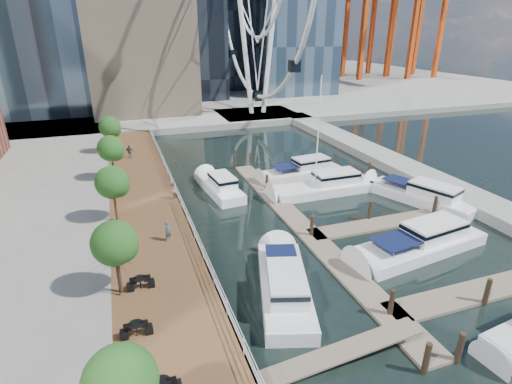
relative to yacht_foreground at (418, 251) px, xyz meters
The scene contains 16 objects.
ground 10.08m from the yacht_foreground, 160.58° to the right, with size 520.00×520.00×0.00m, color black.
boardwalk 21.87m from the yacht_foreground, 147.80° to the left, with size 6.00×60.00×1.00m, color brown.
seawall 19.40m from the yacht_foreground, 143.08° to the left, with size 0.25×60.00×1.00m, color #595954.
land_far 99.11m from the yacht_foreground, 95.50° to the left, with size 200.00×114.00×1.00m, color gray.
breakwater 19.69m from the yacht_foreground, 57.77° to the left, with size 4.00×60.00×1.00m, color gray.
pier 48.86m from the yacht_foreground, 84.72° to the left, with size 14.00×12.00×1.00m, color gray.
railing 19.53m from the yacht_foreground, 143.25° to the left, with size 0.10×60.00×1.05m, color white, non-canonical shape.
floating_docks 6.82m from the yacht_foreground, 103.05° to the left, with size 16.00×34.00×2.60m.
port_cranes 110.93m from the yacht_foreground, 57.79° to the left, with size 40.00×52.00×38.00m.
street_trees 23.85m from the yacht_foreground, 153.00° to the left, with size 2.60×42.60×4.60m.
cafe_tables 20.65m from the yacht_foreground, 164.95° to the right, with size 2.50×13.70×0.74m.
yacht_foreground is the anchor object (origin of this frame).
pedestrian_near 18.53m from the yacht_foreground, 161.08° to the left, with size 0.56×0.37×1.55m, color #4C5265.
pedestrian_mid 21.08m from the yacht_foreground, 139.77° to the left, with size 0.81×0.63×1.68m, color gray.
pedestrian_far 33.59m from the yacht_foreground, 124.51° to the left, with size 0.95×0.39×1.62m, color #2F363B.
moored_yachts 10.37m from the yacht_foreground, 101.16° to the left, with size 24.12×31.92×11.50m.
Camera 1 is at (-10.37, -16.95, 15.35)m, focal length 28.00 mm.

